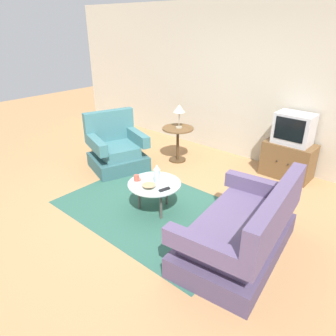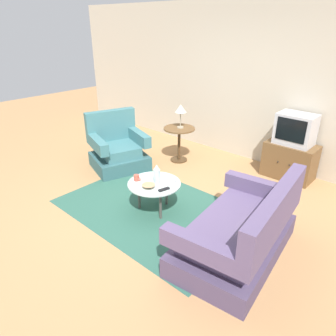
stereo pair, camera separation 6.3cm
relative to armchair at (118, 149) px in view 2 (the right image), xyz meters
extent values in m
plane|color=#AD7F51|center=(1.36, -0.49, -0.32)|extent=(16.00, 16.00, 0.00)
cube|color=#BCB29E|center=(1.36, 1.94, 1.03)|extent=(9.00, 0.12, 2.70)
cube|color=#2D5B4C|center=(1.47, -0.59, -0.32)|extent=(2.57, 1.72, 0.00)
cube|color=#325C60|center=(0.06, -0.02, -0.20)|extent=(1.04, 1.09, 0.24)
cube|color=#3D7075|center=(0.06, -0.02, 0.01)|extent=(0.82, 0.78, 0.18)
cube|color=#3D7075|center=(-0.26, 0.09, 0.37)|extent=(0.42, 0.87, 0.53)
cube|color=#3D7075|center=(-0.06, -0.37, 0.20)|extent=(0.81, 0.39, 0.20)
cube|color=#3D7075|center=(0.18, 0.33, 0.20)|extent=(0.81, 0.39, 0.20)
cube|color=#4B3E5C|center=(2.73, -0.62, -0.20)|extent=(1.08, 1.64, 0.24)
cube|color=#5B4C70|center=(2.73, -0.62, 0.01)|extent=(0.90, 1.34, 0.18)
cube|color=#5B4C70|center=(3.10, -0.58, 0.34)|extent=(0.33, 1.54, 0.47)
cube|color=#5B4C70|center=(2.64, 0.07, 0.19)|extent=(0.91, 0.25, 0.18)
cube|color=#5B4C70|center=(2.82, -1.32, 0.19)|extent=(0.91, 0.25, 0.18)
cube|color=#A3C651|center=(2.99, -0.70, 0.23)|extent=(0.21, 0.28, 0.28)
cylinder|color=#B2C6C1|center=(1.47, -0.59, 0.09)|extent=(0.70, 0.70, 0.02)
cylinder|color=#4C4742|center=(1.49, -0.37, -0.12)|extent=(0.04, 0.04, 0.40)
cylinder|color=#4C4742|center=(1.28, -0.69, -0.12)|extent=(0.04, 0.04, 0.40)
cylinder|color=#4C4742|center=(1.67, -0.68, -0.12)|extent=(0.04, 0.04, 0.40)
cylinder|color=brown|center=(0.62, 0.92, 0.30)|extent=(0.56, 0.56, 0.02)
cylinder|color=#47311C|center=(0.62, 0.92, -0.02)|extent=(0.05, 0.05, 0.60)
cylinder|color=#47311C|center=(0.62, 0.92, -0.31)|extent=(0.31, 0.31, 0.02)
cube|color=brown|center=(2.39, 1.61, -0.03)|extent=(0.78, 0.46, 0.58)
sphere|color=black|center=(2.30, 1.37, 0.00)|extent=(0.02, 0.02, 0.02)
sphere|color=black|center=(2.49, 1.37, 0.00)|extent=(0.02, 0.02, 0.02)
cube|color=#B7B7BC|center=(2.39, 1.62, 0.50)|extent=(0.56, 0.39, 0.49)
cube|color=black|center=(2.39, 1.42, 0.53)|extent=(0.45, 0.01, 0.35)
cylinder|color=#9E937A|center=(0.64, 0.93, 0.32)|extent=(0.12, 0.12, 0.02)
cylinder|color=#9E937A|center=(0.64, 0.93, 0.46)|extent=(0.02, 0.02, 0.26)
cone|color=beige|center=(0.64, 0.93, 0.66)|extent=(0.20, 0.20, 0.13)
cylinder|color=silver|center=(1.48, -0.55, 0.19)|extent=(0.09, 0.09, 0.18)
cone|color=silver|center=(1.48, -0.55, 0.32)|extent=(0.08, 0.08, 0.07)
cylinder|color=#B74C3D|center=(1.25, -0.69, 0.14)|extent=(0.07, 0.07, 0.08)
torus|color=#B74C3D|center=(1.30, -0.69, 0.14)|extent=(0.06, 0.01, 0.06)
cone|color=tan|center=(1.51, -0.73, 0.12)|extent=(0.18, 0.18, 0.04)
cube|color=black|center=(1.70, -0.64, 0.11)|extent=(0.08, 0.16, 0.02)
cube|color=#B2B2B7|center=(1.60, -0.40, 0.11)|extent=(0.15, 0.09, 0.02)
camera|label=1|loc=(3.98, -3.18, 2.01)|focal=33.24mm
camera|label=2|loc=(4.03, -3.14, 2.01)|focal=33.24mm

